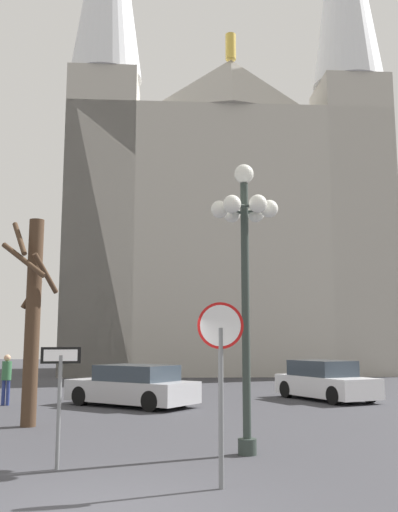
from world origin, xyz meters
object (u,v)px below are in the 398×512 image
cathedral (224,212)px  bare_tree (32,315)px  stop_sign (221,358)px  parked_car_far_silver (132,386)px  street_lamp (245,248)px  pedestrian_walking (7,374)px  one_way_arrow_sign (60,388)px  parked_car_near_white (325,381)px

cathedral → bare_tree: bearing=-100.7°
stop_sign → parked_car_far_silver: bearing=106.7°
street_lamp → pedestrian_walking: bearing=135.1°
one_way_arrow_sign → pedestrian_walking: one_way_arrow_sign is taller
pedestrian_walking → parked_car_far_silver: bearing=0.3°
stop_sign → bare_tree: bearing=130.8°
parked_car_near_white → parked_car_far_silver: bearing=-160.6°
cathedral → one_way_arrow_sign: size_ratio=18.74×
cathedral → parked_car_far_silver: 23.63m
parked_car_far_silver → cathedral: bearing=81.9°
cathedral → bare_tree: cathedral is taller
stop_sign → pedestrian_walking: stop_sign is taller
stop_sign → pedestrian_walking: bearing=125.6°
cathedral → street_lamp: cathedral is taller
bare_tree → pedestrian_walking: bare_tree is taller
parked_car_far_silver → pedestrian_walking: bearing=-179.7°
bare_tree → parked_car_near_white: bare_tree is taller
street_lamp → pedestrian_walking: size_ratio=3.39×
street_lamp → parked_car_near_white: 11.32m
parked_car_near_white → pedestrian_walking: size_ratio=2.63×
parked_car_near_white → bare_tree: bearing=-140.8°
cathedral → stop_sign: bearing=-89.6°
bare_tree → cathedral: bearing=79.3°
street_lamp → parked_car_near_white: size_ratio=1.29×
street_lamp → cathedral: bearing=91.3°
parked_car_far_silver → pedestrian_walking: (-4.33, -0.02, 0.38)m
cathedral → stop_sign: cathedral is taller
parked_car_far_silver → stop_sign: bearing=-73.3°
cathedral → parked_car_near_white: size_ratio=8.61×
cathedral → one_way_arrow_sign: cathedral is taller
cathedral → bare_tree: (-4.82, -25.49, -8.62)m
cathedral → street_lamp: (0.66, -28.75, -7.43)m
stop_sign → bare_tree: size_ratio=0.51×
street_lamp → parked_car_far_silver: street_lamp is taller
cathedral → one_way_arrow_sign: (-2.61, -30.19, -10.10)m
street_lamp → bare_tree: size_ratio=1.07×
parked_car_far_silver → parked_car_near_white: bearing=19.4°
one_way_arrow_sign → street_lamp: 4.45m
pedestrian_walking → parked_car_near_white: bearing=12.2°
cathedral → parked_car_far_silver: cathedral is taller
bare_tree → parked_car_near_white: 11.39m
stop_sign → street_lamp: street_lamp is taller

